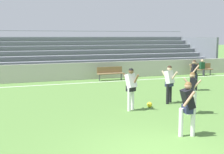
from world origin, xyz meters
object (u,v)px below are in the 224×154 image
at_px(player_dark_dropping_back, 192,89).
at_px(spectator_seated, 202,66).
at_px(bench_centre_sideline, 110,72).
at_px(player_dark_pressing_high, 188,104).
at_px(soccer_ball, 150,105).
at_px(bench_far_right, 201,68).
at_px(player_white_wide_right, 169,81).
at_px(player_dark_wide_left, 194,72).
at_px(bleacher_stand, 57,55).
at_px(player_white_trailing_run, 131,85).

bearing_deg(player_dark_dropping_back, spectator_seated, 51.41).
distance_m(bench_centre_sideline, spectator_seated, 7.38).
distance_m(player_dark_pressing_high, soccer_ball, 3.94).
height_order(bench_far_right, player_white_wide_right, player_white_wide_right).
distance_m(bench_far_right, player_white_wide_right, 10.75).
bearing_deg(player_white_wide_right, player_dark_wide_left, 38.28).
xyz_separation_m(bench_far_right, soccer_ball, (-8.62, -8.13, -0.44)).
height_order(spectator_seated, player_dark_dropping_back, player_dark_dropping_back).
bearing_deg(player_dark_wide_left, player_white_wide_right, -141.72).
bearing_deg(bleacher_stand, spectator_seated, -25.73).
bearing_deg(bench_far_right, bench_centre_sideline, 180.00).
bearing_deg(player_dark_wide_left, bench_far_right, 50.15).
bearing_deg(bench_far_right, player_white_wide_right, -133.94).
bearing_deg(soccer_ball, player_white_trailing_run, -166.34).
relative_size(bench_far_right, bench_centre_sideline, 1.00).
bearing_deg(player_dark_pressing_high, player_white_trailing_run, 93.77).
relative_size(bleacher_stand, soccer_ball, 119.59).
relative_size(bench_centre_sideline, player_white_wide_right, 1.07).
relative_size(player_white_wide_right, soccer_ball, 7.64).
bearing_deg(spectator_seated, player_dark_dropping_back, -128.59).
distance_m(player_dark_wide_left, player_dark_pressing_high, 8.07).
relative_size(bleacher_stand, spectator_seated, 21.74).
xyz_separation_m(spectator_seated, player_dark_pressing_high, (-9.35, -11.79, 0.27)).
xyz_separation_m(player_dark_dropping_back, soccer_ball, (-0.97, 1.57, -0.84)).
relative_size(bench_far_right, player_dark_pressing_high, 1.10).
xyz_separation_m(player_dark_pressing_high, soccer_ball, (0.73, 3.77, -0.86)).
xyz_separation_m(bleacher_stand, bench_centre_sideline, (2.71, -4.74, -0.96)).
distance_m(bench_far_right, soccer_ball, 11.86).
xyz_separation_m(player_dark_wide_left, player_dark_pressing_high, (-4.82, -6.48, -0.03)).
relative_size(bleacher_stand, player_dark_wide_left, 15.69).
relative_size(bleacher_stand, player_dark_pressing_high, 16.05).
xyz_separation_m(bench_centre_sideline, player_dark_dropping_back, (-0.27, -9.70, 0.41)).
distance_m(spectator_seated, player_dark_pressing_high, 15.05).
height_order(player_white_wide_right, player_dark_dropping_back, player_white_wide_right).
height_order(bench_far_right, spectator_seated, spectator_seated).
bearing_deg(soccer_ball, bleacher_stand, 96.49).
bearing_deg(spectator_seated, bench_far_right, 90.00).
height_order(bleacher_stand, player_dark_pressing_high, bleacher_stand).
bearing_deg(soccer_ball, player_dark_wide_left, 33.46).
xyz_separation_m(bench_far_right, player_dark_pressing_high, (-9.35, -11.91, 0.43)).
height_order(bleacher_stand, soccer_ball, bleacher_stand).
bearing_deg(player_white_wide_right, player_dark_dropping_back, -95.57).
distance_m(player_white_wide_right, soccer_ball, 1.52).
bearing_deg(player_white_wide_right, bleacher_stand, 101.89).
bearing_deg(player_white_trailing_run, bleacher_stand, 92.19).
relative_size(player_dark_wide_left, player_dark_pressing_high, 1.02).
distance_m(bench_centre_sideline, player_dark_wide_left, 6.14).
distance_m(bleacher_stand, bench_far_right, 11.18).
bearing_deg(bleacher_stand, player_white_wide_right, -78.11).
bearing_deg(player_dark_pressing_high, player_dark_dropping_back, 52.37).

